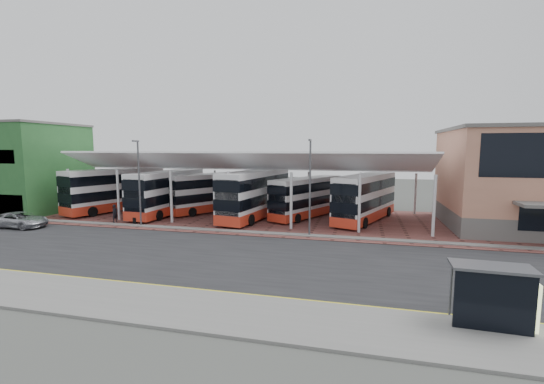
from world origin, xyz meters
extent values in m
plane|color=#3F423D|center=(0.00, 0.00, 0.00)|extent=(140.00, 140.00, 0.00)
cube|color=black|center=(0.00, -1.00, 0.01)|extent=(120.00, 14.00, 0.02)
cube|color=brown|center=(2.00, 13.00, 0.03)|extent=(72.00, 16.00, 0.06)
cube|color=slate|center=(0.00, -9.00, 0.07)|extent=(120.00, 4.00, 0.14)
cube|color=slate|center=(0.00, 6.20, 0.07)|extent=(120.00, 0.80, 0.14)
cube|color=gold|center=(0.00, -7.00, 0.03)|extent=(120.00, 0.12, 0.01)
cube|color=gold|center=(0.00, -6.70, 0.03)|extent=(120.00, 0.12, 0.01)
cylinder|color=silver|center=(-24.00, 8.50, 2.60)|extent=(0.26, 0.26, 5.20)
cylinder|color=silver|center=(-24.00, 19.50, 2.30)|extent=(0.26, 0.26, 4.60)
cylinder|color=silver|center=(-18.00, 8.50, 2.60)|extent=(0.26, 0.26, 5.20)
cylinder|color=silver|center=(-18.00, 19.50, 2.30)|extent=(0.26, 0.26, 4.60)
cylinder|color=silver|center=(-12.00, 8.50, 2.60)|extent=(0.26, 0.26, 5.20)
cylinder|color=silver|center=(-12.00, 19.50, 2.30)|extent=(0.26, 0.26, 4.60)
cylinder|color=silver|center=(-6.00, 8.50, 2.60)|extent=(0.26, 0.26, 5.20)
cylinder|color=silver|center=(-6.00, 19.50, 2.30)|extent=(0.26, 0.26, 4.60)
cylinder|color=silver|center=(0.00, 8.50, 2.60)|extent=(0.26, 0.26, 5.20)
cylinder|color=silver|center=(0.00, 19.50, 2.30)|extent=(0.26, 0.26, 4.60)
cylinder|color=silver|center=(6.00, 8.50, 2.60)|extent=(0.26, 0.26, 5.20)
cylinder|color=silver|center=(6.00, 19.50, 2.30)|extent=(0.26, 0.26, 4.60)
cylinder|color=silver|center=(12.00, 8.50, 2.60)|extent=(0.26, 0.26, 5.20)
cylinder|color=silver|center=(12.00, 19.50, 2.30)|extent=(0.26, 0.26, 4.60)
cube|color=white|center=(-6.00, 10.70, 6.10)|extent=(37.00, 4.95, 1.95)
cube|color=white|center=(-6.00, 16.30, 5.90)|extent=(37.00, 7.12, 1.43)
cube|color=#2D6830|center=(-30.00, 11.00, 5.00)|extent=(6.20, 10.00, 10.00)
cube|color=black|center=(-30.00, 6.10, 1.40)|extent=(5.20, 0.20, 2.40)
cube|color=black|center=(-30.00, 6.10, 6.50)|extent=(4.00, 0.20, 1.40)
cube|color=#5C5A57|center=(-30.00, 11.00, 10.10)|extent=(6.40, 10.20, 0.25)
cylinder|color=#4C4E53|center=(-14.00, 6.30, 4.00)|extent=(0.16, 0.16, 8.00)
cube|color=#4C4E53|center=(-14.00, 6.00, 8.00)|extent=(0.15, 0.90, 0.15)
cylinder|color=#4C4E53|center=(2.00, 6.30, 4.00)|extent=(0.16, 0.16, 8.00)
cube|color=#4C4E53|center=(2.00, 6.00, 8.00)|extent=(0.15, 0.90, 0.15)
cube|color=silver|center=(-21.85, 13.23, 2.65)|extent=(6.43, 12.11, 4.64)
cube|color=red|center=(-21.85, 13.23, 0.76)|extent=(6.48, 12.16, 0.97)
cube|color=black|center=(-21.85, 13.23, 2.17)|extent=(6.48, 12.16, 1.03)
cube|color=black|center=(-21.85, 13.23, 3.89)|extent=(6.48, 12.16, 1.03)
cube|color=black|center=(-23.77, 7.67, 2.54)|extent=(2.33, 0.89, 3.89)
cylinder|color=black|center=(-24.37, 10.08, 0.60)|extent=(0.64, 1.12, 1.08)
cylinder|color=black|center=(-21.81, 9.20, 0.60)|extent=(0.64, 1.12, 1.08)
cylinder|color=black|center=(-21.89, 17.26, 0.60)|extent=(0.64, 1.12, 1.08)
cylinder|color=black|center=(-19.34, 16.38, 0.60)|extent=(0.64, 1.12, 1.08)
cube|color=silver|center=(-14.81, 12.76, 2.58)|extent=(3.30, 11.70, 4.52)
cube|color=red|center=(-14.81, 12.76, 0.74)|extent=(3.35, 11.74, 0.95)
cube|color=black|center=(-14.81, 12.76, 2.11)|extent=(3.35, 11.74, 1.00)
cube|color=black|center=(-14.81, 12.76, 3.79)|extent=(3.35, 11.74, 1.00)
cube|color=black|center=(-15.15, 7.04, 2.48)|extent=(2.37, 0.24, 3.78)
cylinder|color=black|center=(-16.34, 9.14, 0.59)|extent=(0.36, 1.07, 1.05)
cylinder|color=black|center=(-13.72, 8.99, 0.59)|extent=(0.36, 1.07, 1.05)
cylinder|color=black|center=(-15.91, 16.53, 0.59)|extent=(0.36, 1.07, 1.05)
cylinder|color=black|center=(-13.28, 16.38, 0.59)|extent=(0.36, 1.07, 1.05)
cube|color=silver|center=(-10.74, 15.39, 2.39)|extent=(7.56, 10.39, 4.17)
cube|color=red|center=(-10.74, 15.39, 0.69)|extent=(7.61, 10.45, 0.87)
cube|color=black|center=(-10.74, 15.39, 1.95)|extent=(7.61, 10.45, 0.92)
cube|color=black|center=(-10.74, 15.39, 3.50)|extent=(7.61, 10.45, 0.92)
cube|color=black|center=(-13.45, 10.86, 2.29)|extent=(1.92, 1.20, 3.49)
cylinder|color=black|center=(-13.53, 13.09, 0.54)|extent=(0.73, 0.97, 0.97)
cylinder|color=black|center=(-11.45, 11.84, 0.54)|extent=(0.73, 0.97, 0.97)
cylinder|color=black|center=(-10.02, 18.94, 0.54)|extent=(0.73, 0.97, 0.97)
cylinder|color=black|center=(-7.94, 17.70, 0.54)|extent=(0.73, 0.97, 0.97)
cube|color=silver|center=(-4.65, 12.85, 2.69)|extent=(4.65, 12.32, 4.71)
cube|color=red|center=(-4.65, 12.85, 0.77)|extent=(4.70, 12.37, 0.99)
cube|color=black|center=(-4.65, 12.85, 2.19)|extent=(4.70, 12.37, 1.04)
cube|color=black|center=(-4.65, 12.85, 3.95)|extent=(4.70, 12.37, 1.04)
cube|color=black|center=(-5.62, 6.96, 2.58)|extent=(2.45, 0.51, 3.94)
cylinder|color=black|center=(-6.63, 9.27, 0.61)|extent=(0.48, 1.13, 1.09)
cylinder|color=black|center=(-3.93, 8.83, 0.61)|extent=(0.48, 1.13, 1.09)
cylinder|color=black|center=(-5.38, 16.87, 0.61)|extent=(0.48, 1.13, 1.09)
cylinder|color=black|center=(-2.68, 16.43, 0.61)|extent=(0.48, 1.13, 1.09)
cube|color=silver|center=(0.51, 14.58, 2.28)|extent=(6.52, 10.16, 3.98)
cube|color=red|center=(0.51, 14.58, 0.66)|extent=(6.57, 10.21, 0.83)
cube|color=black|center=(0.51, 14.58, 1.86)|extent=(6.57, 10.21, 0.88)
cube|color=black|center=(0.51, 14.58, 3.34)|extent=(6.57, 10.21, 0.88)
cube|color=black|center=(-1.69, 10.05, 2.19)|extent=(1.91, 0.99, 3.33)
cylinder|color=black|center=(-1.95, 12.16, 0.52)|extent=(0.64, 0.95, 0.92)
cylinder|color=black|center=(0.13, 11.15, 0.52)|extent=(0.64, 0.95, 0.92)
cylinder|color=black|center=(0.89, 18.02, 0.52)|extent=(0.64, 0.95, 0.92)
cylinder|color=black|center=(2.97, 17.01, 0.52)|extent=(0.64, 0.95, 0.92)
cube|color=silver|center=(6.56, 14.13, 2.52)|extent=(6.30, 11.46, 4.41)
cube|color=red|center=(6.56, 14.13, 0.73)|extent=(6.35, 11.52, 0.92)
cube|color=black|center=(6.56, 14.13, 2.06)|extent=(6.35, 11.52, 0.97)
cube|color=black|center=(6.56, 14.13, 3.70)|extent=(6.35, 11.52, 0.97)
cube|color=black|center=(4.63, 8.89, 2.42)|extent=(2.20, 0.89, 3.69)
cylinder|color=black|center=(4.11, 11.19, 0.57)|extent=(0.62, 1.06, 1.02)
cylinder|color=black|center=(6.52, 10.30, 0.57)|extent=(0.62, 1.06, 1.02)
cylinder|color=black|center=(6.60, 17.96, 0.57)|extent=(0.62, 1.06, 1.02)
cylinder|color=black|center=(9.01, 17.07, 0.57)|extent=(0.62, 1.06, 1.02)
imported|color=#AFB1B8|center=(-24.66, 3.16, 0.74)|extent=(5.21, 2.49, 1.43)
imported|color=black|center=(-17.45, 7.15, 0.96)|extent=(0.54, 0.72, 1.79)
cube|color=black|center=(-15.16, 7.05, 0.36)|extent=(0.35, 0.25, 0.60)
cube|color=black|center=(11.30, -8.17, 1.33)|extent=(2.87, 0.24, 2.39)
cube|color=#4C4E53|center=(11.33, -7.60, 2.58)|extent=(3.12, 1.57, 0.11)
cylinder|color=#4C4E53|center=(10.02, -6.97, 1.33)|extent=(0.10, 0.10, 2.39)
cylinder|color=#4C4E53|center=(12.69, -7.09, 1.33)|extent=(0.10, 0.10, 2.39)
cube|color=beige|center=(12.85, -7.67, 1.19)|extent=(0.19, 1.06, 1.91)
camera|label=1|loc=(6.16, -23.43, 7.29)|focal=24.00mm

